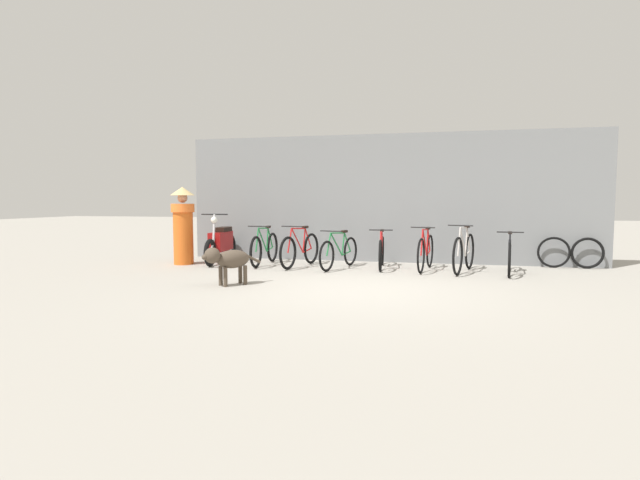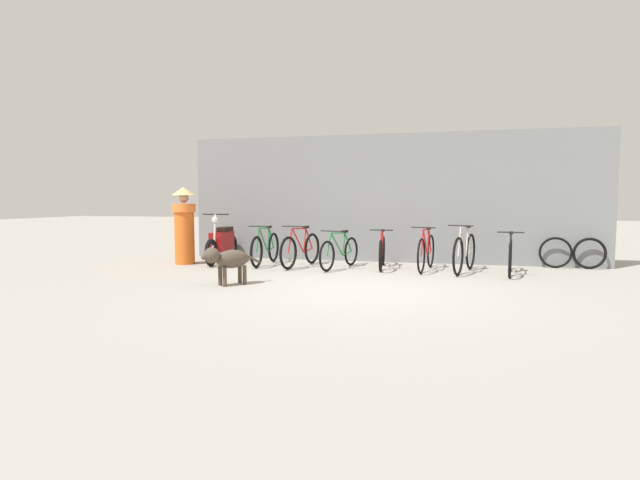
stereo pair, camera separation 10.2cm
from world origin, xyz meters
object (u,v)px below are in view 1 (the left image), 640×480
at_px(bicycle_1, 300,250).
at_px(bicycle_4, 426,252).
at_px(bicycle_5, 464,252).
at_px(bicycle_0, 265,248).
at_px(bicycle_2, 339,252).
at_px(stray_dog, 228,259).
at_px(bicycle_6, 509,256).
at_px(motorcycle, 221,243).
at_px(person_in_robes, 183,223).
at_px(spare_tire_left, 554,252).
at_px(spare_tire_right, 588,253).
at_px(bicycle_3, 381,252).

xyz_separation_m(bicycle_1, bicycle_4, (2.57, 0.06, 0.01)).
xyz_separation_m(bicycle_4, bicycle_5, (0.73, -0.09, 0.02)).
bearing_deg(bicycle_0, bicycle_5, 87.43).
relative_size(bicycle_2, stray_dog, 1.85).
height_order(bicycle_4, bicycle_6, bicycle_4).
bearing_deg(bicycle_2, bicycle_5, 106.59).
xyz_separation_m(bicycle_6, motorcycle, (-6.00, 0.28, 0.11)).
bearing_deg(person_in_robes, bicycle_1, 158.53).
bearing_deg(bicycle_1, motorcycle, -84.47).
xyz_separation_m(bicycle_4, person_in_robes, (-5.13, -0.29, 0.52)).
xyz_separation_m(bicycle_0, bicycle_2, (1.67, -0.19, -0.02)).
height_order(stray_dog, spare_tire_left, stray_dog).
distance_m(motorcycle, spare_tire_right, 7.67).
bearing_deg(bicycle_2, stray_dog, -13.55).
bearing_deg(stray_dog, motorcycle, -114.30).
bearing_deg(bicycle_3, bicycle_4, 79.77).
xyz_separation_m(person_in_robes, spare_tire_left, (7.67, 1.26, -0.57)).
xyz_separation_m(bicycle_2, bicycle_3, (0.83, 0.24, 0.01)).
bearing_deg(motorcycle, bicycle_3, 83.73).
bearing_deg(person_in_robes, bicycle_5, 155.42).
bearing_deg(spare_tire_right, person_in_robes, -171.39).
bearing_deg(person_in_robes, bicycle_4, 156.68).
relative_size(bicycle_0, bicycle_5, 1.03).
xyz_separation_m(bicycle_1, motorcycle, (-1.88, 0.20, 0.09)).
xyz_separation_m(bicycle_3, person_in_robes, (-4.24, -0.38, 0.55)).
relative_size(bicycle_0, spare_tire_right, 2.72).
xyz_separation_m(spare_tire_left, spare_tire_right, (0.63, 0.00, -0.00)).
height_order(motorcycle, spare_tire_right, motorcycle).
height_order(bicycle_2, bicycle_4, bicycle_4).
distance_m(bicycle_1, bicycle_3, 1.69).
height_order(bicycle_0, bicycle_1, bicycle_1).
bearing_deg(person_in_robes, spare_tire_left, 162.81).
distance_m(bicycle_0, motorcycle, 1.07).
distance_m(bicycle_4, bicycle_5, 0.73).
xyz_separation_m(bicycle_0, motorcycle, (-1.06, 0.09, 0.09)).
relative_size(bicycle_3, bicycle_6, 1.01).
xyz_separation_m(bicycle_0, person_in_robes, (-1.74, -0.33, 0.54)).
distance_m(bicycle_2, spare_tire_right, 5.02).
height_order(bicycle_5, person_in_robes, person_in_robes).
distance_m(bicycle_1, spare_tire_right, 5.84).
height_order(bicycle_1, bicycle_6, bicycle_1).
distance_m(bicycle_2, spare_tire_left, 4.41).
distance_m(bicycle_5, stray_dog, 4.54).
bearing_deg(bicycle_2, bicycle_1, -80.53).
bearing_deg(bicycle_1, stray_dog, 0.54).
relative_size(bicycle_6, spare_tire_left, 2.52).
xyz_separation_m(stray_dog, spare_tire_right, (6.24, 3.56, -0.11)).
height_order(bicycle_2, spare_tire_left, bicycle_2).
bearing_deg(bicycle_0, bicycle_4, 88.53).
relative_size(bicycle_3, spare_tire_right, 2.55).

